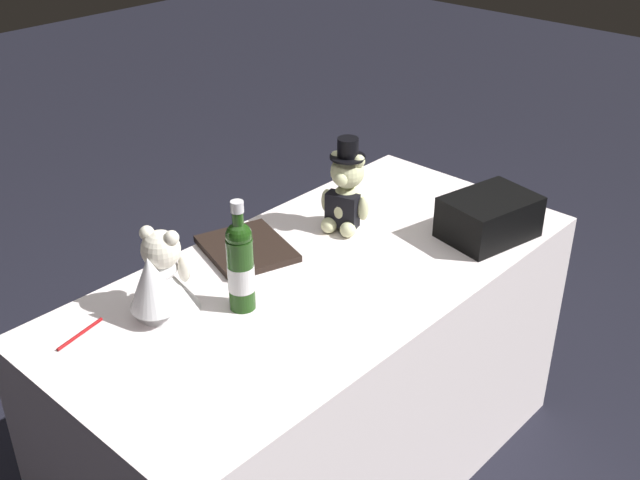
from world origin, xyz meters
name	(u,v)px	position (x,y,z in m)	size (l,w,h in m)	color
ground_plane	(320,472)	(0.00, 0.00, 0.00)	(12.00, 12.00, 0.00)	black
reception_table	(320,380)	(0.00, 0.00, 0.38)	(1.55, 0.74, 0.76)	white
teddy_bear_groom	(346,193)	(0.24, 0.12, 0.87)	(0.15, 0.15, 0.29)	beige
teddy_bear_bride	(161,279)	(-0.41, 0.16, 0.85)	(0.22, 0.19, 0.23)	white
champagne_bottle	(240,265)	(-0.26, 0.03, 0.88)	(0.07, 0.07, 0.30)	#1A3D10
signing_pen	(82,333)	(-0.60, 0.23, 0.76)	(0.15, 0.04, 0.01)	maroon
gift_case_black	(489,217)	(0.49, -0.23, 0.82)	(0.30, 0.24, 0.13)	black
guestbook	(247,249)	(-0.06, 0.23, 0.77)	(0.22, 0.26, 0.02)	black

